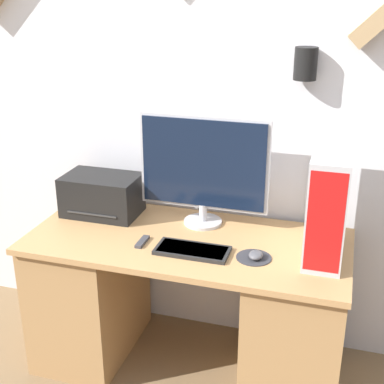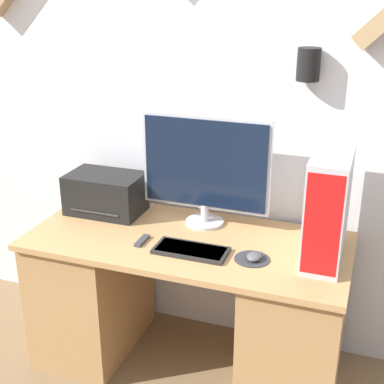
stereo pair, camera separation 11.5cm
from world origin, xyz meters
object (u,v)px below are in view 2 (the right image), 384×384
Objects in this scene: computer_tower at (328,207)px; printer at (106,193)px; remote_control at (142,241)px; mouse at (254,257)px; monitor at (205,167)px; keyboard at (191,250)px.

printer is (-1.18, 0.13, -0.14)m from computer_tower.
mouse is at bearing 0.26° from remote_control.
remote_control is at bearing -125.09° from monitor.
keyboard is 0.67m from printer.
printer reaches higher than mouse.
keyboard is 0.30m from mouse.
monitor reaches higher than printer.
mouse is 0.21× the size of printer.
monitor is at bearing 164.53° from computer_tower.
monitor is at bearing 137.52° from mouse.
printer is (-0.89, 0.27, 0.09)m from mouse.
printer is at bearing 154.14° from keyboard.
monitor is 0.45m from keyboard.
mouse reaches higher than keyboard.
printer reaches higher than remote_control.
printer is (-0.55, -0.04, -0.20)m from monitor.
remote_control is (0.34, -0.27, -0.10)m from printer.
printer reaches higher than keyboard.
printer is at bearing 163.21° from mouse.
keyboard is 2.88× the size of remote_control.
keyboard is 4.13× the size of mouse.
keyboard reaches higher than remote_control.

